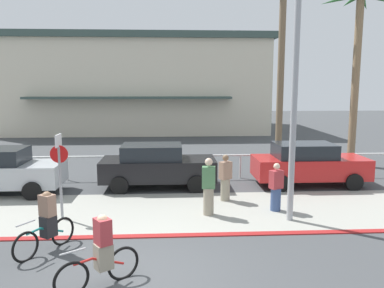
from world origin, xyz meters
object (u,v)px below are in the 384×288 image
(pedestrian_1, at_px, (225,180))
(stop_sign_bike_lane, at_px, (60,164))
(streetlight_curb, at_px, (298,74))
(palm_tree_3, at_px, (357,40))
(pedestrian_2, at_px, (276,189))
(car_black_2, at_px, (157,165))
(palm_tree_2, at_px, (283,27))
(car_red_3, at_px, (308,164))
(cyclist_teal_1, at_px, (47,223))
(pedestrian_0, at_px, (209,189))
(cyclist_red_0, at_px, (101,253))

(pedestrian_1, bearing_deg, stop_sign_bike_lane, -162.69)
(streetlight_curb, xyz_separation_m, palm_tree_3, (5.40, 7.86, 1.77))
(pedestrian_2, bearing_deg, car_black_2, 141.07)
(car_black_2, relative_size, pedestrian_2, 2.83)
(palm_tree_2, bearing_deg, car_red_3, -95.03)
(car_black_2, bearing_deg, cyclist_teal_1, -113.14)
(palm_tree_2, bearing_deg, palm_tree_3, -40.32)
(palm_tree_2, height_order, pedestrian_0, palm_tree_2)
(car_red_3, relative_size, pedestrian_2, 2.83)
(car_black_2, height_order, pedestrian_2, car_black_2)
(stop_sign_bike_lane, xyz_separation_m, pedestrian_1, (5.12, 1.59, -0.93))
(palm_tree_3, relative_size, pedestrian_2, 5.36)
(stop_sign_bike_lane, distance_m, cyclist_teal_1, 2.45)
(palm_tree_3, distance_m, pedestrian_1, 10.42)
(cyclist_teal_1, relative_size, pedestrian_2, 1.01)
(palm_tree_2, bearing_deg, car_black_2, -136.89)
(pedestrian_0, bearing_deg, car_black_2, 116.44)
(streetlight_curb, bearing_deg, stop_sign_bike_lane, 174.07)
(cyclist_red_0, bearing_deg, pedestrian_1, 59.66)
(streetlight_curb, relative_size, cyclist_teal_1, 4.78)
(car_black_2, xyz_separation_m, pedestrian_0, (1.68, -3.38, -0.04))
(palm_tree_3, distance_m, car_black_2, 11.36)
(streetlight_curb, bearing_deg, pedestrian_1, 125.43)
(pedestrian_0, height_order, pedestrian_2, pedestrian_0)
(car_black_2, distance_m, cyclist_red_0, 7.54)
(palm_tree_3, height_order, pedestrian_0, palm_tree_3)
(palm_tree_3, bearing_deg, stop_sign_bike_lane, -149.49)
(streetlight_curb, distance_m, cyclist_red_0, 6.89)
(cyclist_red_0, bearing_deg, streetlight_curb, 33.79)
(stop_sign_bike_lane, distance_m, pedestrian_0, 4.48)
(stop_sign_bike_lane, xyz_separation_m, pedestrian_0, (4.39, 0.14, -0.84))
(cyclist_teal_1, bearing_deg, pedestrian_1, 38.21)
(cyclist_red_0, bearing_deg, pedestrian_0, 58.33)
(palm_tree_3, xyz_separation_m, car_red_3, (-3.45, -3.65, -5.17))
(cyclist_red_0, distance_m, pedestrian_0, 4.84)
(car_black_2, height_order, cyclist_teal_1, car_black_2)
(pedestrian_1, bearing_deg, palm_tree_3, 38.35)
(car_red_3, distance_m, cyclist_teal_1, 10.21)
(cyclist_red_0, relative_size, cyclist_teal_1, 0.97)
(stop_sign_bike_lane, relative_size, car_black_2, 0.58)
(car_red_3, bearing_deg, palm_tree_3, 46.65)
(pedestrian_1, bearing_deg, car_red_3, 28.08)
(streetlight_curb, relative_size, palm_tree_3, 0.90)
(streetlight_curb, distance_m, cyclist_teal_1, 7.57)
(palm_tree_2, height_order, cyclist_teal_1, palm_tree_2)
(palm_tree_3, relative_size, pedestrian_1, 5.14)
(palm_tree_2, xyz_separation_m, cyclist_teal_1, (-8.98, -11.85, -6.27))
(stop_sign_bike_lane, bearing_deg, pedestrian_2, 3.57)
(pedestrian_0, bearing_deg, pedestrian_1, 63.63)
(stop_sign_bike_lane, bearing_deg, streetlight_curb, -5.93)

